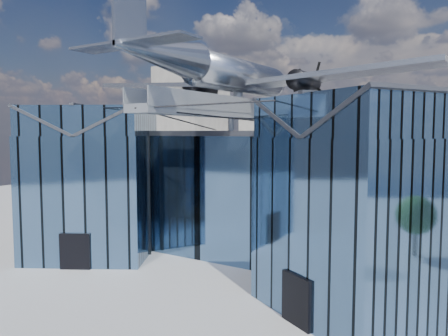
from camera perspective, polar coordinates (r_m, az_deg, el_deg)
The scene contains 5 objects.
ground_plane at distance 31.38m, azimuth -2.01°, elevation -13.48°, with size 120.00×120.00×0.00m, color gray.
museum at distance 35.03m, azimuth 3.35°, elevation -2.28°, with size 32.88×24.50×17.60m.
bg_towers at distance 76.65m, azimuth 20.85°, elevation 4.56°, with size 77.00×24.50×26.00m.
tree_plaza_w at distance 45.36m, azimuth -21.57°, elevation -3.56°, with size 3.37×3.37×5.21m.
tree_side_w at distance 49.29m, azimuth -17.97°, elevation -3.15°, with size 3.40×3.40×4.81m.
Camera 1 is at (16.86, -24.59, 9.79)m, focal length 35.00 mm.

